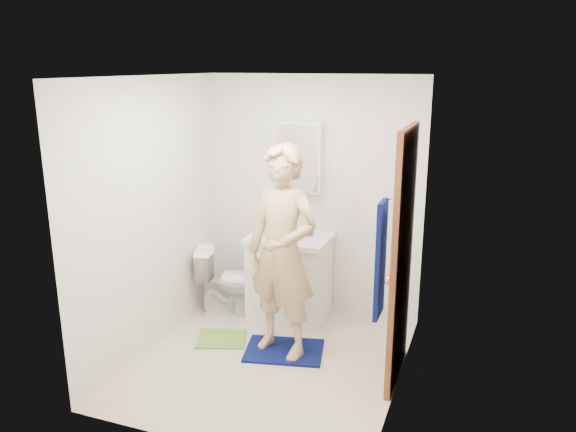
% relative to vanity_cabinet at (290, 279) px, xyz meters
% --- Properties ---
extents(floor, '(2.20, 2.40, 0.02)m').
position_rel_vanity_cabinet_xyz_m(floor, '(0.15, -0.91, -0.41)').
color(floor, beige).
rests_on(floor, ground).
extents(ceiling, '(2.20, 2.40, 0.02)m').
position_rel_vanity_cabinet_xyz_m(ceiling, '(0.15, -0.91, 2.01)').
color(ceiling, white).
rests_on(ceiling, ground).
extents(wall_back, '(2.20, 0.02, 2.40)m').
position_rel_vanity_cabinet_xyz_m(wall_back, '(0.15, 0.30, 0.80)').
color(wall_back, silver).
rests_on(wall_back, ground).
extents(wall_front, '(2.20, 0.02, 2.40)m').
position_rel_vanity_cabinet_xyz_m(wall_front, '(0.15, -2.12, 0.80)').
color(wall_front, silver).
rests_on(wall_front, ground).
extents(wall_left, '(0.02, 2.40, 2.40)m').
position_rel_vanity_cabinet_xyz_m(wall_left, '(-0.96, -0.91, 0.80)').
color(wall_left, silver).
rests_on(wall_left, ground).
extents(wall_right, '(0.02, 2.40, 2.40)m').
position_rel_vanity_cabinet_xyz_m(wall_right, '(1.26, -0.91, 0.80)').
color(wall_right, silver).
rests_on(wall_right, ground).
extents(vanity_cabinet, '(0.75, 0.55, 0.80)m').
position_rel_vanity_cabinet_xyz_m(vanity_cabinet, '(0.00, 0.00, 0.00)').
color(vanity_cabinet, white).
rests_on(vanity_cabinet, floor).
extents(countertop, '(0.79, 0.59, 0.05)m').
position_rel_vanity_cabinet_xyz_m(countertop, '(0.00, 0.00, 0.43)').
color(countertop, white).
rests_on(countertop, vanity_cabinet).
extents(sink_basin, '(0.40, 0.40, 0.03)m').
position_rel_vanity_cabinet_xyz_m(sink_basin, '(0.00, 0.00, 0.44)').
color(sink_basin, white).
rests_on(sink_basin, countertop).
extents(faucet, '(0.03, 0.03, 0.12)m').
position_rel_vanity_cabinet_xyz_m(faucet, '(0.00, 0.18, 0.51)').
color(faucet, silver).
rests_on(faucet, countertop).
extents(medicine_cabinet, '(0.50, 0.12, 0.70)m').
position_rel_vanity_cabinet_xyz_m(medicine_cabinet, '(0.00, 0.22, 1.20)').
color(medicine_cabinet, white).
rests_on(medicine_cabinet, wall_back).
extents(mirror_panel, '(0.46, 0.01, 0.66)m').
position_rel_vanity_cabinet_xyz_m(mirror_panel, '(0.00, 0.16, 1.20)').
color(mirror_panel, white).
rests_on(mirror_panel, wall_back).
extents(door, '(0.05, 0.80, 2.05)m').
position_rel_vanity_cabinet_xyz_m(door, '(1.22, -0.76, 0.62)').
color(door, brown).
rests_on(door, ground).
extents(door_knob, '(0.07, 0.07, 0.07)m').
position_rel_vanity_cabinet_xyz_m(door_knob, '(1.18, -1.08, 0.55)').
color(door_knob, gold).
rests_on(door_knob, door).
extents(towel, '(0.03, 0.24, 0.80)m').
position_rel_vanity_cabinet_xyz_m(towel, '(1.18, -1.48, 0.85)').
color(towel, '#081252').
rests_on(towel, wall_right).
extents(towel_hook, '(0.06, 0.02, 0.02)m').
position_rel_vanity_cabinet_xyz_m(towel_hook, '(1.22, -1.48, 1.27)').
color(towel_hook, silver).
rests_on(towel_hook, wall_right).
extents(toilet, '(0.78, 0.60, 0.70)m').
position_rel_vanity_cabinet_xyz_m(toilet, '(-0.59, -0.14, -0.05)').
color(toilet, white).
rests_on(toilet, floor).
extents(bath_mat, '(0.77, 0.62, 0.02)m').
position_rel_vanity_cabinet_xyz_m(bath_mat, '(0.21, -0.73, -0.39)').
color(bath_mat, '#081252').
rests_on(bath_mat, floor).
extents(green_rug, '(0.54, 0.50, 0.02)m').
position_rel_vanity_cabinet_xyz_m(green_rug, '(-0.41, -0.72, -0.39)').
color(green_rug, '#68A737').
rests_on(green_rug, floor).
extents(soap_dispenser, '(0.09, 0.09, 0.17)m').
position_rel_vanity_cabinet_xyz_m(soap_dispenser, '(-0.19, -0.07, 0.54)').
color(soap_dispenser, '#CC705F').
rests_on(soap_dispenser, countertop).
extents(toothbrush_cup, '(0.14, 0.14, 0.10)m').
position_rel_vanity_cabinet_xyz_m(toothbrush_cup, '(0.16, 0.08, 0.50)').
color(toothbrush_cup, '#6D3E8A').
rests_on(toothbrush_cup, countertop).
extents(man, '(0.77, 0.60, 1.85)m').
position_rel_vanity_cabinet_xyz_m(man, '(0.21, -0.75, 0.55)').
color(man, tan).
rests_on(man, bath_mat).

